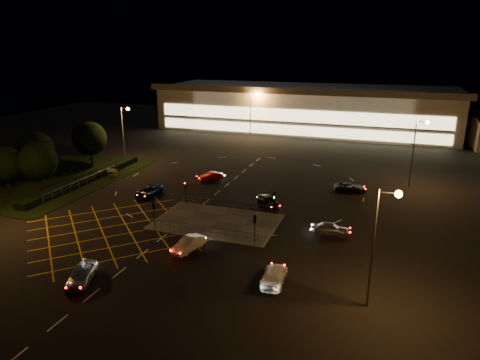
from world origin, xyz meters
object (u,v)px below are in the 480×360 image
(signal_se, at_px, (255,223))
(car_far_dkgrey, at_px, (268,201))
(car_right_silver, at_px, (331,228))
(signal_nw, at_px, (185,188))
(car_approach_white, at_px, (274,275))
(car_near_silver, at_px, (82,274))
(car_east_grey, at_px, (350,188))
(car_left_blue, at_px, (149,191))
(car_circ_red, at_px, (211,176))
(signal_sw, at_px, (154,209))
(car_queue_white, at_px, (189,244))
(signal_ne, at_px, (274,199))

(signal_se, bearing_deg, car_far_dkgrey, -81.69)
(car_right_silver, bearing_deg, signal_nw, 75.50)
(car_approach_white, bearing_deg, car_near_silver, 14.56)
(car_east_grey, xyz_separation_m, car_approach_white, (-3.93, -27.71, 0.06))
(signal_nw, distance_m, car_left_blue, 7.02)
(car_circ_red, relative_size, car_approach_white, 0.79)
(signal_sw, distance_m, car_queue_white, 7.29)
(signal_sw, xyz_separation_m, car_right_silver, (19.28, 5.09, -1.69))
(signal_se, xyz_separation_m, car_left_blue, (-18.59, 9.70, -1.69))
(signal_ne, distance_m, car_queue_white, 13.22)
(signal_sw, height_order, car_left_blue, signal_sw)
(signal_se, relative_size, car_circ_red, 0.84)
(car_right_silver, bearing_deg, car_far_dkgrey, 49.39)
(car_queue_white, bearing_deg, signal_se, 44.88)
(signal_ne, bearing_deg, signal_se, -90.00)
(signal_se, xyz_separation_m, signal_nw, (-12.00, 7.99, 0.00))
(signal_nw, relative_size, car_east_grey, 0.70)
(car_circ_red, relative_size, car_east_grey, 0.83)
(signal_se, distance_m, car_approach_white, 8.17)
(signal_se, xyz_separation_m, car_far_dkgrey, (-1.64, 11.26, -1.72))
(signal_nw, height_order, car_right_silver, signal_nw)
(car_far_dkgrey, height_order, car_east_grey, car_far_dkgrey)
(signal_sw, distance_m, car_far_dkgrey, 15.39)
(signal_nw, xyz_separation_m, car_far_dkgrey, (10.36, 3.27, -1.72))
(car_left_blue, xyz_separation_m, car_circ_red, (5.29, 9.71, -0.06))
(car_east_grey, bearing_deg, car_far_dkgrey, 123.26)
(car_far_dkgrey, relative_size, car_right_silver, 1.13)
(signal_sw, bearing_deg, signal_se, -180.00)
(signal_ne, bearing_deg, car_right_silver, -21.69)
(car_queue_white, relative_size, car_approach_white, 0.87)
(signal_se, height_order, car_queue_white, signal_se)
(car_queue_white, distance_m, car_left_blue, 18.43)
(signal_ne, bearing_deg, car_east_grey, 58.32)
(car_left_blue, bearing_deg, car_queue_white, -47.70)
(signal_sw, distance_m, car_approach_white, 17.49)
(car_far_dkgrey, height_order, car_approach_white, car_approach_white)
(signal_sw, height_order, car_approach_white, signal_sw)
(signal_sw, bearing_deg, signal_nw, -90.00)
(signal_sw, distance_m, car_circ_red, 19.53)
(signal_se, bearing_deg, car_right_silver, -145.04)
(signal_sw, bearing_deg, car_right_silver, -165.21)
(signal_se, xyz_separation_m, signal_ne, (0.00, 7.99, 0.00))
(signal_se, relative_size, car_queue_white, 0.76)
(car_queue_white, height_order, car_east_grey, car_queue_white)
(car_far_dkgrey, distance_m, car_right_silver, 10.85)
(signal_se, xyz_separation_m, car_near_silver, (-12.14, -12.48, -1.59))
(signal_se, bearing_deg, car_circ_red, -55.57)
(signal_ne, height_order, car_near_silver, signal_ne)
(signal_sw, relative_size, car_near_silver, 0.69)
(signal_sw, distance_m, signal_se, 12.00)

